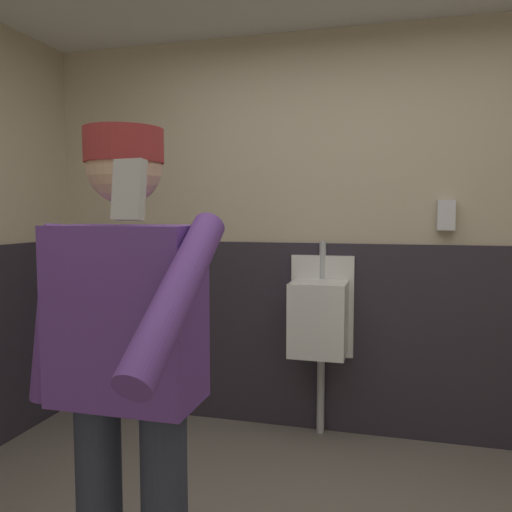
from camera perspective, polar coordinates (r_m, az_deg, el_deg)
name	(u,v)px	position (r m, az deg, el deg)	size (l,w,h in m)	color
wall_back	(348,234)	(3.39, 10.11, 2.37)	(4.66, 0.12, 2.56)	beige
wainscot_band_back	(345,339)	(3.41, 9.83, -8.99)	(4.06, 0.03, 1.23)	#2D2833
urinal_solo	(319,317)	(3.25, 7.02, -6.67)	(0.40, 0.34, 1.24)	white
person	(127,362)	(1.61, -14.06, -11.29)	(0.65, 0.60, 1.66)	#2D3342
cell_phone	(129,190)	(0.97, -13.84, 7.10)	(0.06, 0.02, 0.11)	silver
soap_dispenser	(446,215)	(3.28, 20.22, 4.25)	(0.10, 0.07, 0.18)	silver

